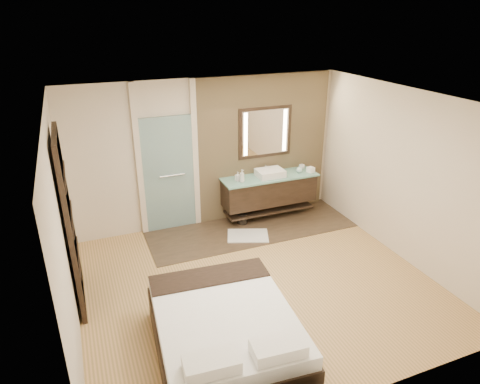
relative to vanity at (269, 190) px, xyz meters
name	(u,v)px	position (x,y,z in m)	size (l,w,h in m)	color
floor	(257,283)	(-1.10, -1.92, -0.58)	(5.00, 5.00, 0.00)	olive
tile_strip	(251,228)	(-0.50, -0.32, -0.57)	(3.80, 1.30, 0.01)	#33261B
stone_wall	(264,147)	(0.00, 0.29, 0.77)	(2.60, 0.08, 2.70)	tan
vanity	(269,190)	(0.00, 0.00, 0.00)	(1.85, 0.55, 0.88)	black
mirror_unit	(265,132)	(0.00, 0.24, 1.07)	(1.06, 0.04, 0.96)	black
frosted_door	(168,170)	(-1.85, 0.28, 0.56)	(1.10, 0.12, 2.70)	#B5E5E4
shoji_partition	(70,221)	(-3.53, -1.32, 0.63)	(0.06, 1.20, 2.40)	black
bed	(225,333)	(-2.02, -3.08, -0.27)	(1.70, 2.06, 0.75)	black
bath_mat	(248,236)	(-0.68, -0.57, -0.56)	(0.72, 0.50, 0.02)	silver
waste_bin	(242,218)	(-0.58, -0.07, -0.47)	(0.18, 0.18, 0.23)	black
tissue_box	(311,170)	(0.82, -0.11, 0.33)	(0.12, 0.12, 0.10)	white
soap_bottle_a	(242,176)	(-0.60, -0.09, 0.40)	(0.09, 0.09, 0.24)	silver
soap_bottle_b	(238,176)	(-0.65, 0.00, 0.37)	(0.08, 0.08, 0.17)	#B2B2B2
soap_bottle_c	(299,169)	(0.61, -0.04, 0.36)	(0.12, 0.12, 0.15)	#A6D1CD
cup	(302,167)	(0.75, 0.11, 0.33)	(0.11, 0.11, 0.09)	white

